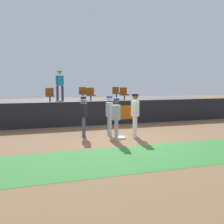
% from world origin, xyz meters
% --- Properties ---
extents(ground_plane, '(60.00, 60.00, 0.00)m').
position_xyz_m(ground_plane, '(0.00, 0.00, 0.00)').
color(ground_plane, '#846042').
extents(grass_foreground_strip, '(18.00, 2.80, 0.01)m').
position_xyz_m(grass_foreground_strip, '(0.00, -2.69, 0.00)').
color(grass_foreground_strip, '#388438').
rests_on(grass_foreground_strip, ground_plane).
extents(first_base, '(0.40, 0.40, 0.08)m').
position_xyz_m(first_base, '(0.03, 0.06, 0.04)').
color(first_base, white).
rests_on(first_base, ground_plane).
extents(player_fielder_home, '(0.53, 0.48, 1.83)m').
position_xyz_m(player_fielder_home, '(0.76, 0.17, 1.06)').
color(player_fielder_home, white).
rests_on(player_fielder_home, ground_plane).
extents(player_runner_visitor, '(0.37, 0.48, 1.72)m').
position_xyz_m(player_runner_visitor, '(-0.16, 0.85, 1.00)').
color(player_runner_visitor, '#9EA3AD').
rests_on(player_runner_visitor, ground_plane).
extents(player_coach_visitor, '(0.41, 0.45, 1.69)m').
position_xyz_m(player_coach_visitor, '(-0.23, -0.25, 0.98)').
color(player_coach_visitor, '#9EA3AD').
rests_on(player_coach_visitor, ground_plane).
extents(player_umpire, '(0.39, 0.47, 1.71)m').
position_xyz_m(player_umpire, '(-1.27, 0.98, 0.99)').
color(player_umpire, '#4C4C51').
rests_on(player_umpire, ground_plane).
extents(field_wall, '(18.00, 0.26, 1.29)m').
position_xyz_m(field_wall, '(0.01, 3.80, 0.65)').
color(field_wall, black).
rests_on(field_wall, ground_plane).
extents(bleacher_platform, '(18.00, 4.80, 1.15)m').
position_xyz_m(bleacher_platform, '(0.00, 6.37, 0.57)').
color(bleacher_platform, '#59595E').
rests_on(bleacher_platform, ground_plane).
extents(seat_front_right, '(0.45, 0.44, 0.84)m').
position_xyz_m(seat_front_right, '(2.18, 5.24, 1.62)').
color(seat_front_right, '#4C4C51').
rests_on(seat_front_right, bleacher_platform).
extents(seat_back_right, '(0.45, 0.44, 0.84)m').
position_xyz_m(seat_back_right, '(2.30, 7.04, 1.62)').
color(seat_back_right, '#4C4C51').
rests_on(seat_back_right, bleacher_platform).
extents(seat_back_center, '(0.47, 0.44, 0.84)m').
position_xyz_m(seat_back_center, '(0.02, 7.04, 1.62)').
color(seat_back_center, '#4C4C51').
rests_on(seat_back_center, bleacher_platform).
extents(seat_front_left, '(0.45, 0.44, 0.84)m').
position_xyz_m(seat_front_left, '(-2.25, 5.24, 1.62)').
color(seat_front_left, '#4C4C51').
rests_on(seat_front_left, bleacher_platform).
extents(seat_front_center, '(0.47, 0.44, 0.84)m').
position_xyz_m(seat_front_center, '(0.08, 5.24, 1.62)').
color(seat_front_center, '#4C4C51').
rests_on(seat_front_center, bleacher_platform).
extents(spectator_hooded, '(0.53, 0.41, 1.89)m').
position_xyz_m(spectator_hooded, '(-1.35, 7.81, 2.24)').
color(spectator_hooded, '#33384C').
rests_on(spectator_hooded, bleacher_platform).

